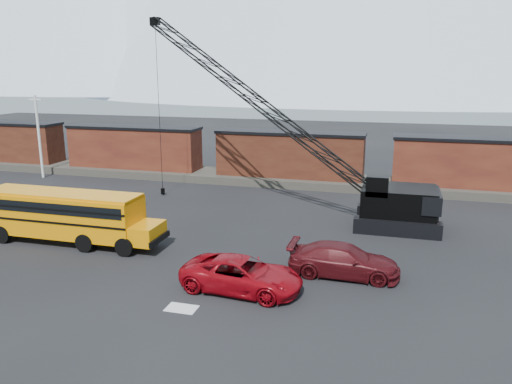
% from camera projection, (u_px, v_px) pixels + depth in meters
% --- Properties ---
extents(ground, '(160.00, 160.00, 0.00)m').
position_uv_depth(ground, '(204.00, 273.00, 26.24)').
color(ground, black).
rests_on(ground, ground).
extents(gravel_berm, '(120.00, 5.00, 0.70)m').
position_uv_depth(gravel_berm, '(289.00, 179.00, 46.73)').
color(gravel_berm, '#4E4940').
rests_on(gravel_berm, ground).
extents(boxcar_west_far, '(13.70, 3.10, 4.17)m').
position_uv_depth(boxcar_west_far, '(3.00, 141.00, 54.46)').
color(boxcar_west_far, '#542717').
rests_on(boxcar_west_far, gravel_berm).
extents(boxcar_west_near, '(13.70, 3.10, 4.17)m').
position_uv_depth(boxcar_west_near, '(134.00, 147.00, 50.30)').
color(boxcar_west_near, '#421713').
rests_on(boxcar_west_near, gravel_berm).
extents(boxcar_mid, '(13.70, 3.10, 4.17)m').
position_uv_depth(boxcar_mid, '(290.00, 154.00, 46.14)').
color(boxcar_mid, '#542717').
rests_on(boxcar_mid, gravel_berm).
extents(boxcar_east_near, '(13.70, 3.10, 4.17)m').
position_uv_depth(boxcar_east_near, '(476.00, 163.00, 41.99)').
color(boxcar_east_near, '#421713').
rests_on(boxcar_east_near, gravel_berm).
extents(utility_pole, '(1.40, 0.24, 8.00)m').
position_uv_depth(utility_pole, '(39.00, 136.00, 48.30)').
color(utility_pole, silver).
rests_on(utility_pole, ground).
extents(snow_patch, '(1.40, 0.90, 0.02)m').
position_uv_depth(snow_patch, '(182.00, 308.00, 22.36)').
color(snow_patch, silver).
rests_on(snow_patch, ground).
extents(school_bus, '(11.65, 2.65, 3.19)m').
position_uv_depth(school_bus, '(68.00, 215.00, 30.42)').
color(school_bus, orange).
rests_on(school_bus, ground).
extents(red_pickup, '(6.08, 3.18, 1.63)m').
position_uv_depth(red_pickup, '(242.00, 275.00, 24.01)').
color(red_pickup, '#960710').
rests_on(red_pickup, ground).
extents(maroon_suv, '(5.73, 2.33, 1.66)m').
position_uv_depth(maroon_suv, '(344.00, 260.00, 25.76)').
color(maroon_suv, '#470C11').
rests_on(maroon_suv, ground).
extents(crawler_crane, '(22.43, 6.49, 14.55)m').
position_uv_depth(crawler_crane, '(259.00, 103.00, 36.33)').
color(crawler_crane, black).
rests_on(crawler_crane, ground).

